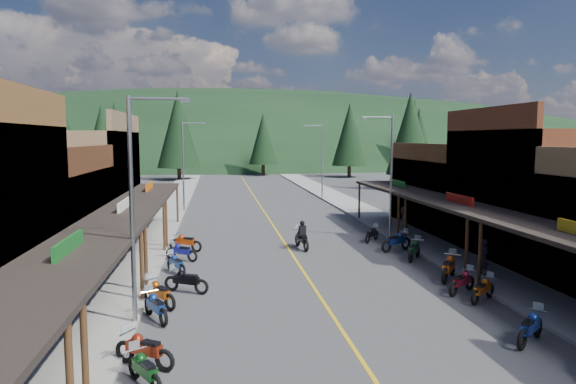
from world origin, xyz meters
name	(u,v)px	position (x,y,z in m)	size (l,w,h in m)	color
ground	(305,274)	(0.00, 0.00, 0.00)	(220.00, 220.00, 0.00)	#38383A
centerline	(266,214)	(0.00, 20.00, 0.01)	(0.15, 90.00, 0.01)	gold
sidewalk_west	(163,215)	(-8.70, 20.00, 0.07)	(3.40, 94.00, 0.15)	gray
sidewalk_east	(362,211)	(8.70, 20.00, 0.07)	(3.40, 94.00, 0.15)	gray
shop_west_2	(15,223)	(-13.75, 1.70, 2.53)	(10.90, 9.00, 6.20)	#3F2111
shop_west_3	(70,185)	(-13.78, 11.30, 3.52)	(10.90, 10.20, 8.20)	brown
shop_east_2	(547,194)	(13.78, 1.70, 3.52)	(10.90, 9.00, 8.20)	#562B19
shop_east_3	(463,193)	(13.75, 11.30, 2.53)	(10.90, 10.20, 6.20)	#4C2D16
streetlight_0	(136,200)	(-6.95, -6.00, 4.46)	(2.16, 0.18, 8.00)	gray
streetlight_1	(185,162)	(-6.95, 22.00, 4.46)	(2.16, 0.18, 8.00)	gray
streetlight_2	(389,171)	(6.95, 8.00, 4.46)	(2.16, 0.18, 8.00)	gray
streetlight_3	(321,158)	(6.95, 30.00, 4.46)	(2.16, 0.18, 8.00)	gray
ridge_hill	(230,160)	(0.00, 135.00, 0.00)	(310.00, 140.00, 60.00)	black
pine_1	(102,134)	(-24.00, 70.00, 7.24)	(5.88, 5.88, 12.50)	black
pine_2	(178,129)	(-10.00, 58.00, 7.99)	(6.72, 6.72, 14.00)	black
pine_3	(263,139)	(4.00, 66.00, 6.48)	(5.04, 5.04, 11.00)	black
pine_4	(350,134)	(18.00, 60.00, 7.24)	(5.88, 5.88, 12.50)	black
pine_5	(414,131)	(34.00, 72.00, 7.99)	(6.72, 6.72, 14.00)	black
pine_6	(493,139)	(46.00, 64.00, 6.48)	(5.04, 5.04, 11.00)	black
pine_7	(64,135)	(-32.00, 76.00, 7.24)	(5.88, 5.88, 12.50)	black
pine_8	(64,143)	(-22.00, 40.00, 5.98)	(4.48, 4.48, 10.00)	black
pine_9	(419,139)	(24.00, 45.00, 6.38)	(4.93, 4.93, 10.80)	black
pine_10	(115,137)	(-18.00, 50.00, 6.78)	(5.38, 5.38, 11.60)	black
pine_11	(410,133)	(20.00, 38.00, 7.19)	(5.82, 5.82, 12.40)	black
bike_west_3	(145,368)	(-6.14, -10.75, 0.53)	(0.62, 1.87, 1.07)	#0D4314
bike_west_4	(144,348)	(-6.32, -9.48, 0.58)	(0.68, 2.03, 1.16)	maroon
bike_west_5	(156,305)	(-6.43, -5.66, 0.58)	(0.67, 2.02, 1.15)	navy
bike_west_6	(159,292)	(-6.48, -4.09, 0.60)	(0.70, 2.09, 1.20)	#9B3F0B
bike_west_7	(186,280)	(-5.53, -2.40, 0.58)	(0.68, 2.04, 1.17)	black
bike_west_8	(176,263)	(-6.20, 0.88, 0.53)	(0.62, 1.86, 1.06)	navy
bike_west_9	(181,251)	(-6.11, 3.48, 0.56)	(0.66, 1.97, 1.12)	navy
bike_west_10	(185,241)	(-6.05, 5.83, 0.60)	(0.70, 2.09, 1.19)	#B73E0D
bike_east_4	(530,326)	(5.70, -9.44, 0.58)	(0.68, 2.03, 1.16)	navy
bike_east_5	(483,288)	(6.38, -5.23, 0.54)	(0.63, 1.90, 1.08)	#BE510D
bike_east_6	(462,281)	(6.06, -4.09, 0.56)	(0.65, 1.94, 1.11)	maroon
bike_east_7	(449,266)	(6.44, -2.05, 0.66)	(0.77, 2.31, 1.32)	#CB510E
bike_east_8	(414,249)	(6.36, 1.96, 0.61)	(0.71, 2.13, 1.21)	#0C401D
bike_east_9	(396,240)	(6.14, 4.17, 0.64)	(0.74, 2.23, 1.28)	navy
bike_east_10	(372,233)	(5.56, 7.02, 0.54)	(0.63, 1.89, 1.08)	black
rider_on_bike	(302,237)	(0.77, 5.51, 0.70)	(1.09, 2.38, 1.75)	black
pedestrian_east_a	(484,257)	(8.17, -1.98, 1.02)	(0.63, 0.41, 1.73)	black
pedestrian_east_b	(402,220)	(8.13, 8.55, 1.08)	(0.90, 0.52, 1.85)	brown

